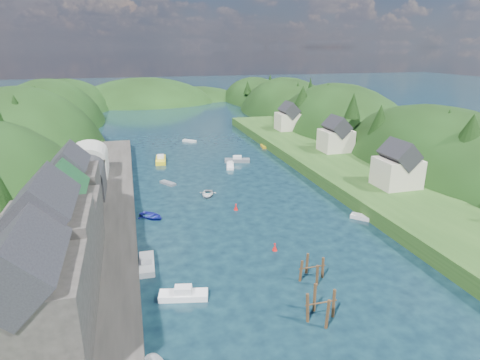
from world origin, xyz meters
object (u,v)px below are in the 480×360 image
object	(u,v)px
piling_cluster_near	(321,308)
channel_buoy_far	(236,207)
piling_cluster_far	(312,271)
channel_buoy_near	(275,247)

from	to	relation	value
piling_cluster_near	channel_buoy_far	xyz separation A→B (m)	(-0.82, 29.65, -0.85)
piling_cluster_near	channel_buoy_far	bearing A→B (deg)	91.58
piling_cluster_far	channel_buoy_far	xyz separation A→B (m)	(-3.11, 22.74, -0.59)
piling_cluster_far	channel_buoy_near	size ratio (longest dim) A/B	3.02
piling_cluster_near	piling_cluster_far	world-z (taller)	piling_cluster_near
piling_cluster_far	piling_cluster_near	bearing A→B (deg)	-108.37
channel_buoy_near	channel_buoy_far	world-z (taller)	same
channel_buoy_near	channel_buoy_far	xyz separation A→B (m)	(-1.39, 15.01, 0.00)
piling_cluster_far	channel_buoy_near	bearing A→B (deg)	102.51
piling_cluster_near	channel_buoy_far	distance (m)	29.67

